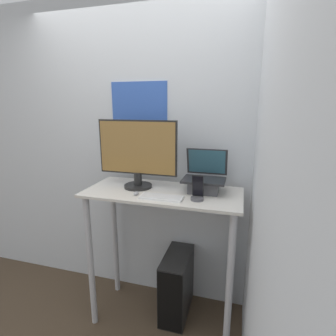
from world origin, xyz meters
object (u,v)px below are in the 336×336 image
(computer_tower, at_px, (177,284))
(cell_phone, at_px, (197,193))
(mouse, at_px, (136,193))
(keyboard, at_px, (161,197))
(laptop, at_px, (204,181))
(monitor, at_px, (137,155))

(computer_tower, bearing_deg, cell_phone, -46.06)
(mouse, bearing_deg, keyboard, -4.38)
(keyboard, xyz_separation_m, cell_phone, (0.24, 0.04, 0.04))
(keyboard, xyz_separation_m, computer_tower, (0.06, 0.23, -0.85))
(mouse, xyz_separation_m, computer_tower, (0.25, 0.22, -0.86))
(laptop, relative_size, mouse, 5.60)
(cell_phone, relative_size, computer_tower, 0.32)
(monitor, bearing_deg, cell_phone, -16.87)
(monitor, xyz_separation_m, computer_tower, (0.30, 0.04, -1.10))
(cell_phone, height_order, computer_tower, cell_phone)
(mouse, bearing_deg, computer_tower, 40.96)
(monitor, height_order, computer_tower, monitor)
(monitor, height_order, cell_phone, monitor)
(laptop, bearing_deg, monitor, -175.33)
(monitor, bearing_deg, keyboard, -37.17)
(mouse, relative_size, computer_tower, 0.10)
(cell_phone, bearing_deg, monitor, 163.13)
(keyboard, bearing_deg, laptop, 41.56)
(laptop, distance_m, computer_tower, 0.95)
(laptop, distance_m, cell_phone, 0.19)
(mouse, relative_size, cell_phone, 0.32)
(laptop, height_order, mouse, laptop)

